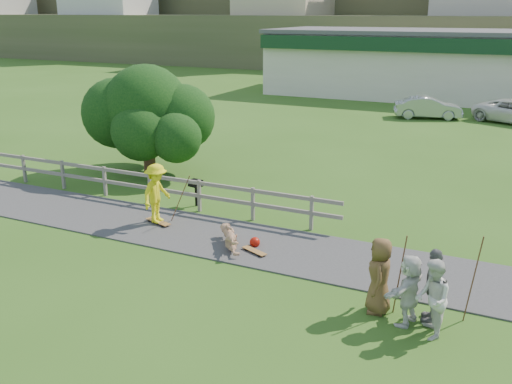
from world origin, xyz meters
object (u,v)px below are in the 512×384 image
skater_fallen (231,237)px  spectator_c (380,276)px  spectator_b (433,285)px  car_silver (428,108)px  skater_rider (157,196)px  spectator_a (432,299)px  tree (148,129)px  spectator_d (409,290)px  bbq (196,193)px

skater_fallen → spectator_c: 5.04m
spectator_b → car_silver: spectator_b is taller
skater_rider → spectator_a: (8.85, -2.96, -0.09)m
skater_rider → spectator_a: skater_rider is taller
tree → spectator_b: bearing=-30.0°
spectator_a → car_silver: size_ratio=0.41×
skater_rider → spectator_c: bearing=-107.2°
spectator_c → tree: (-11.50, 7.42, 0.98)m
spectator_d → car_silver: 25.92m
spectator_a → spectator_b: size_ratio=1.00×
skater_fallen → car_silver: car_silver is taller
spectator_c → spectator_d: size_ratio=1.10×
skater_rider → car_silver: size_ratio=0.46×
spectator_b → spectator_d: size_ratio=1.06×
skater_fallen → bbq: bearing=99.1°
spectator_a → skater_rider: bearing=-126.2°
car_silver → bbq: car_silver is taller
spectator_a → spectator_c: bearing=-131.6°
skater_rider → tree: (-3.88, 4.99, 0.92)m
car_silver → spectator_c: bearing=170.5°
spectator_b → car_silver: 25.64m
spectator_d → car_silver: bearing=-156.7°
skater_rider → spectator_a: 9.33m
car_silver → bbq: size_ratio=4.40×
spectator_a → bbq: 10.08m
car_silver → tree: tree is taller
skater_fallen → car_silver: bearing=49.8°
spectator_a → car_silver: spectator_a is taller
skater_fallen → spectator_c: spectator_c is taller
car_silver → bbq: 21.32m
skater_rider → skater_fallen: size_ratio=1.09×
bbq → spectator_c: bearing=-19.7°
skater_rider → spectator_d: 8.73m
skater_rider → tree: bearing=38.3°
car_silver → spectator_a: bearing=173.0°
spectator_a → bbq: (-8.71, 5.06, -0.38)m
spectator_c → bbq: size_ratio=1.88×
skater_rider → car_silver: bearing=-10.5°
skater_fallen → bbq: (-2.80, 2.74, 0.15)m
spectator_d → skater_rider: bearing=-93.0°
skater_fallen → spectator_d: size_ratio=1.09×
tree → bbq: bearing=-35.8°
skater_fallen → spectator_b: size_ratio=1.03×
skater_rider → skater_fallen: skater_rider is taller
spectator_b → tree: size_ratio=0.31×
spectator_b → car_silver: bearing=-176.0°
spectator_c → tree: tree is taller
spectator_d → tree: tree is taller
car_silver → tree: size_ratio=0.74×
skater_rider → spectator_c: size_ratio=1.07×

